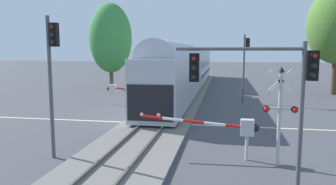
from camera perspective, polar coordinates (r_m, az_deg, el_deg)
ground_plane at (r=21.30m, az=-1.83°, el=-5.44°), size 220.00×220.00×0.00m
road_centre_stripe at (r=21.30m, az=-1.83°, el=-5.43°), size 44.00×0.20×0.01m
railway_track at (r=21.27m, az=-1.83°, el=-5.19°), size 4.40×80.00×0.32m
commuter_train at (r=37.33m, az=3.43°, el=4.45°), size 3.04×40.71×5.16m
crossing_gate_near at (r=14.43m, az=11.66°, el=-6.04°), size 5.23×0.40×1.86m
crossing_signal_mast at (r=13.88m, az=19.03°, el=-2.30°), size 1.36×0.44×4.10m
crossing_gate_far at (r=28.24m, az=-8.42°, el=0.60°), size 5.80×0.40×1.80m
traffic_signal_near_right at (r=11.53m, az=16.48°, el=2.38°), size 4.74×0.38×5.04m
traffic_signal_far_side at (r=29.75m, az=13.43°, el=5.95°), size 0.53×0.38×6.10m
traffic_signal_median at (r=14.80m, az=-19.66°, el=4.61°), size 0.53×0.38×6.19m
oak_behind_train at (r=40.98m, az=-10.04°, el=9.36°), size 5.22×5.22×10.42m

